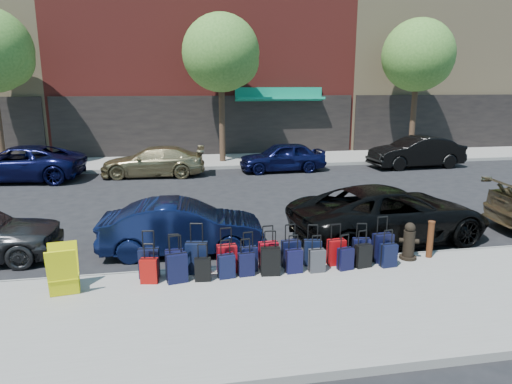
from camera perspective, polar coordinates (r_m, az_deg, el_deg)
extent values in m
plane|color=black|center=(14.49, -2.12, -2.79)|extent=(120.00, 120.00, 0.00)
cube|color=gray|center=(8.50, 4.28, -14.33)|extent=(60.00, 4.00, 0.15)
cube|color=gray|center=(24.18, -5.49, 3.88)|extent=(60.00, 4.00, 0.15)
cube|color=gray|center=(10.29, 1.45, -9.21)|extent=(60.00, 0.08, 0.15)
cube|color=gray|center=(22.20, -5.05, 3.04)|extent=(60.00, 0.08, 0.15)
cube|color=black|center=(25.91, -5.94, 8.12)|extent=(16.66, 0.15, 3.40)
cube|color=#0E8061|center=(26.08, 3.02, 11.51)|extent=(5.00, 0.91, 0.27)
cube|color=#0E8061|center=(26.36, 2.88, 12.29)|extent=(5.00, 0.10, 0.60)
cube|color=#99835E|center=(36.83, 20.37, 20.31)|extent=(15.00, 12.00, 18.00)
cube|color=black|center=(31.45, 24.85, 7.88)|extent=(14.70, 0.15, 3.40)
sphere|color=#396B23|center=(24.48, -28.93, 14.35)|extent=(2.58, 2.58, 2.58)
cylinder|color=black|center=(23.46, -4.28, 9.70)|extent=(0.30, 0.30, 4.80)
sphere|color=#396B23|center=(23.46, -4.41, 16.96)|extent=(3.80, 3.80, 3.80)
sphere|color=#396B23|center=(23.51, -2.88, 16.04)|extent=(2.58, 2.58, 2.58)
cylinder|color=black|center=(26.68, 19.09, 9.45)|extent=(0.30, 0.30, 4.80)
sphere|color=#396B23|center=(26.68, 19.59, 15.81)|extent=(3.80, 3.80, 3.80)
sphere|color=#396B23|center=(26.96, 20.67, 14.89)|extent=(2.58, 2.58, 2.58)
cube|color=black|center=(9.69, -13.21, -8.62)|extent=(0.42, 0.26, 0.61)
cylinder|color=black|center=(9.46, -13.43, -4.90)|extent=(0.23, 0.05, 0.03)
cube|color=black|center=(9.68, -10.15, -8.68)|extent=(0.37, 0.21, 0.55)
cylinder|color=black|center=(9.48, -10.30, -5.36)|extent=(0.20, 0.04, 0.03)
cube|color=black|center=(9.70, -7.42, -8.17)|extent=(0.49, 0.33, 0.67)
cylinder|color=black|center=(9.46, -7.55, -4.08)|extent=(0.25, 0.08, 0.03)
cube|color=maroon|center=(9.67, -3.66, -8.34)|extent=(0.42, 0.25, 0.60)
cylinder|color=black|center=(9.45, -3.72, -4.66)|extent=(0.23, 0.05, 0.03)
cube|color=black|center=(9.74, -0.91, -8.38)|extent=(0.37, 0.22, 0.53)
cylinder|color=black|center=(9.54, -0.92, -5.19)|extent=(0.20, 0.05, 0.03)
cube|color=maroon|center=(9.85, 1.56, -7.94)|extent=(0.41, 0.24, 0.59)
cylinder|color=black|center=(9.63, 1.59, -4.38)|extent=(0.22, 0.05, 0.03)
cube|color=black|center=(9.99, 4.38, -7.67)|extent=(0.41, 0.25, 0.59)
cylinder|color=black|center=(9.79, 4.44, -4.20)|extent=(0.22, 0.05, 0.03)
cube|color=black|center=(10.13, 7.08, -7.52)|extent=(0.41, 0.27, 0.56)
cylinder|color=black|center=(9.93, 7.18, -4.24)|extent=(0.21, 0.07, 0.03)
cube|color=maroon|center=(10.22, 10.00, -7.42)|extent=(0.39, 0.24, 0.57)
cylinder|color=black|center=(10.02, 10.14, -4.12)|extent=(0.21, 0.05, 0.03)
cube|color=black|center=(10.42, 13.01, -7.17)|extent=(0.41, 0.27, 0.56)
cylinder|color=black|center=(10.22, 13.18, -3.98)|extent=(0.21, 0.07, 0.03)
cube|color=black|center=(10.61, 15.54, -6.72)|extent=(0.45, 0.28, 0.64)
cylinder|color=black|center=(10.40, 15.78, -3.13)|extent=(0.24, 0.06, 0.03)
cube|color=#960D09|center=(9.45, -13.20, -9.57)|extent=(0.37, 0.25, 0.50)
cylinder|color=black|center=(9.25, -13.38, -6.46)|extent=(0.19, 0.07, 0.03)
cube|color=black|center=(9.35, -9.87, -9.33)|extent=(0.44, 0.30, 0.59)
cylinder|color=black|center=(9.12, -10.03, -5.57)|extent=(0.23, 0.07, 0.03)
cube|color=black|center=(9.36, -6.66, -9.59)|extent=(0.34, 0.22, 0.47)
cylinder|color=black|center=(9.18, -6.75, -6.64)|extent=(0.18, 0.05, 0.03)
cube|color=black|center=(9.44, -3.73, -9.25)|extent=(0.36, 0.24, 0.49)
cylinder|color=black|center=(9.25, -3.78, -6.18)|extent=(0.19, 0.06, 0.03)
cube|color=black|center=(9.53, -1.24, -9.03)|extent=(0.34, 0.22, 0.48)
cylinder|color=black|center=(9.35, -1.26, -6.04)|extent=(0.19, 0.05, 0.03)
cube|color=black|center=(9.56, 1.81, -8.66)|extent=(0.41, 0.26, 0.58)
cylinder|color=black|center=(9.34, 1.84, -5.04)|extent=(0.22, 0.05, 0.03)
cube|color=black|center=(9.71, 4.76, -8.60)|extent=(0.35, 0.22, 0.50)
cylinder|color=black|center=(9.52, 4.82, -5.55)|extent=(0.19, 0.05, 0.03)
cube|color=#343438|center=(9.80, 7.62, -8.49)|extent=(0.34, 0.21, 0.49)
cylinder|color=black|center=(9.62, 7.72, -5.55)|extent=(0.19, 0.04, 0.03)
cube|color=black|center=(10.01, 11.11, -8.20)|extent=(0.35, 0.24, 0.47)
cylinder|color=black|center=(9.83, 11.25, -5.40)|extent=(0.18, 0.07, 0.03)
cube|color=black|center=(10.21, 13.23, -7.78)|extent=(0.37, 0.25, 0.50)
cylinder|color=black|center=(10.03, 13.40, -4.85)|extent=(0.19, 0.06, 0.03)
cube|color=black|center=(10.38, 16.22, -7.61)|extent=(0.36, 0.23, 0.51)
cylinder|color=black|center=(10.20, 16.42, -4.72)|extent=(0.19, 0.05, 0.03)
cylinder|color=black|center=(11.03, 18.43, -7.74)|extent=(0.38, 0.38, 0.06)
cylinder|color=black|center=(10.92, 18.56, -6.11)|extent=(0.26, 0.26, 0.60)
sphere|color=black|center=(10.81, 18.71, -4.24)|extent=(0.23, 0.23, 0.23)
cylinder|color=black|center=(10.90, 18.58, -5.80)|extent=(0.43, 0.26, 0.11)
cylinder|color=#38190C|center=(11.16, 20.95, -5.58)|extent=(0.14, 0.14, 0.84)
cylinder|color=#38190C|center=(11.04, 21.12, -3.53)|extent=(0.16, 0.16, 0.04)
cube|color=#CBCA0B|center=(9.21, -23.05, -9.36)|extent=(0.56, 0.31, 0.95)
cube|color=#CBCA0B|center=(9.53, -22.90, -8.58)|extent=(0.56, 0.31, 0.95)
cube|color=#CBCA0B|center=(9.43, -22.90, -9.78)|extent=(0.57, 0.42, 0.02)
imported|color=#0C1538|center=(11.20, -9.16, -4.38)|extent=(3.99, 1.61, 1.29)
imported|color=black|center=(12.40, 16.35, -2.63)|extent=(5.48, 3.05, 1.45)
imported|color=#0C0E36|center=(21.78, -27.64, 3.16)|extent=(5.61, 3.05, 1.49)
imported|color=#94855B|center=(20.86, -12.73, 3.74)|extent=(4.70, 2.22, 1.32)
imported|color=#0D1039|center=(21.55, 3.30, 4.41)|extent=(4.09, 1.78, 1.37)
imported|color=black|center=(23.85, 19.38, 4.73)|extent=(4.72, 1.90, 1.53)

